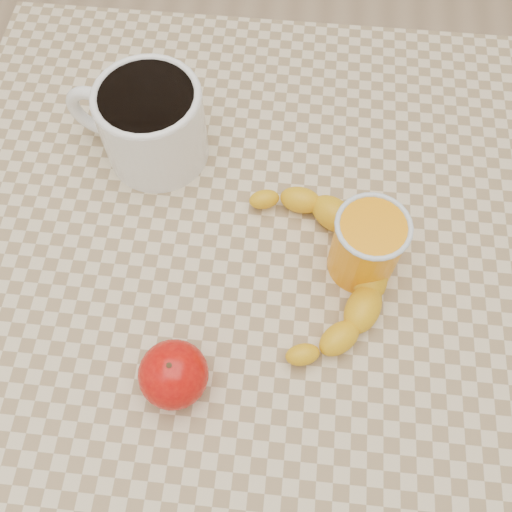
# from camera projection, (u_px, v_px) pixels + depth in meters

# --- Properties ---
(ground) EXTENTS (3.00, 3.00, 0.00)m
(ground) POSITION_uv_depth(u_px,v_px,m) (256.00, 403.00, 1.33)
(ground) COLOR tan
(ground) RESTS_ON ground
(table) EXTENTS (0.80, 0.80, 0.75)m
(table) POSITION_uv_depth(u_px,v_px,m) (256.00, 293.00, 0.74)
(table) COLOR beige
(table) RESTS_ON ground
(coffee_mug) EXTENTS (0.19, 0.15, 0.11)m
(coffee_mug) POSITION_uv_depth(u_px,v_px,m) (149.00, 121.00, 0.68)
(coffee_mug) COLOR white
(coffee_mug) RESTS_ON table
(orange_juice_glass) EXTENTS (0.08, 0.08, 0.09)m
(orange_juice_glass) POSITION_uv_depth(u_px,v_px,m) (367.00, 245.00, 0.62)
(orange_juice_glass) COLOR orange
(orange_juice_glass) RESTS_ON table
(apple) EXTENTS (0.09, 0.09, 0.07)m
(apple) POSITION_uv_depth(u_px,v_px,m) (174.00, 374.00, 0.57)
(apple) COLOR #9F0506
(apple) RESTS_ON table
(banana) EXTENTS (0.25, 0.30, 0.04)m
(banana) POSITION_uv_depth(u_px,v_px,m) (318.00, 269.00, 0.63)
(banana) COLOR yellow
(banana) RESTS_ON table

